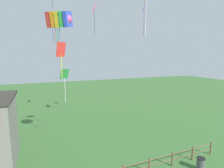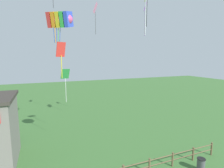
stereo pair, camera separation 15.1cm
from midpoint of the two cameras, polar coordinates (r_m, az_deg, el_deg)
name	(u,v)px [view 2 (the right image)]	position (r m, az deg, el deg)	size (l,w,h in m)	color
trash_bin	(201,165)	(15.50, 27.31, -22.33)	(0.60, 0.60, 0.95)	#4C4C51
kite_rainbow_parafoil	(60,20)	(18.20, -16.36, 19.51)	(2.95, 2.68, 2.96)	#E54C8C
kite_purple_streamer	(145,13)	(20.50, 10.98, 21.79)	(0.57, 0.67, 3.42)	purple
kite_pink_diamond	(95,12)	(21.52, -5.24, 22.43)	(0.75, 0.92, 3.44)	pink
kite_red_diamond	(61,53)	(11.81, -15.95, 9.60)	(0.69, 0.54, 2.31)	red
kite_green_diamond	(65,78)	(18.93, -14.77, 1.99)	(0.95, 0.73, 3.54)	green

